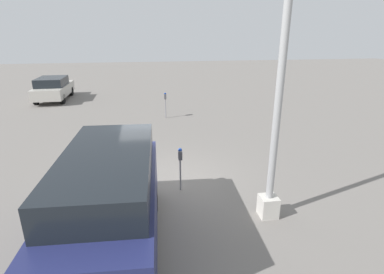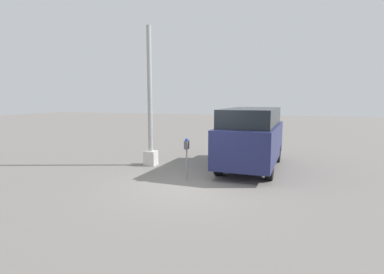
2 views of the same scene
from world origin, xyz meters
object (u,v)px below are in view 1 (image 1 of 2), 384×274
parking_meter_near (180,159)px  parking_meter_far (165,99)px  lamp_post (274,151)px  parked_van (110,201)px  car_distant (53,88)px

parking_meter_near → parking_meter_far: parking_meter_far is taller
parking_meter_near → lamp_post: (1.67, 2.03, 0.80)m
parked_van → parking_meter_near: bearing=146.0°
lamp_post → car_distant: bearing=-149.6°
parking_meter_near → lamp_post: lamp_post is taller
parking_meter_near → car_distant: car_distant is taller
lamp_post → parked_van: bearing=-80.4°
parking_meter_near → parking_meter_far: 7.93m
lamp_post → car_distant: lamp_post is taller
parked_van → lamp_post: bearing=102.5°
lamp_post → parked_van: (0.64, -3.77, -0.60)m
parked_van → car_distant: parked_van is taller
parking_meter_far → parked_van: 10.41m
lamp_post → parked_van: size_ratio=1.09×
parking_meter_far → car_distant: car_distant is taller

